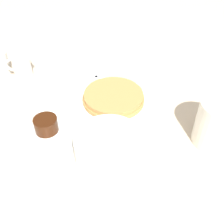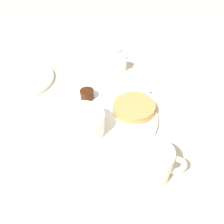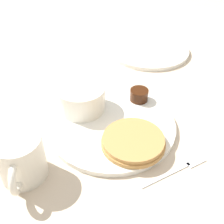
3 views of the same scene
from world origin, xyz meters
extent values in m
plane|color=#C6B299|center=(0.00, 0.00, 0.00)|extent=(4.00, 4.00, 0.00)
cylinder|color=white|center=(0.00, 0.00, 0.01)|extent=(0.28, 0.28, 0.01)
cylinder|color=#B78447|center=(-0.03, -0.07, 0.02)|extent=(0.13, 0.13, 0.01)
cylinder|color=#B78447|center=(-0.03, -0.07, 0.03)|extent=(0.13, 0.13, 0.01)
cylinder|color=white|center=(0.00, 0.09, 0.04)|extent=(0.11, 0.11, 0.06)
cylinder|color=white|center=(0.00, 0.09, 0.07)|extent=(0.09, 0.09, 0.01)
cylinder|color=#38190A|center=(0.11, 0.00, 0.03)|extent=(0.04, 0.04, 0.03)
cylinder|color=white|center=(0.02, 0.11, 0.02)|extent=(0.04, 0.04, 0.02)
sphere|color=white|center=(0.02, 0.11, 0.04)|extent=(0.02, 0.02, 0.02)
cylinder|color=silver|center=(-0.20, 0.05, 0.04)|extent=(0.09, 0.09, 0.09)
torus|color=silver|center=(-0.24, 0.02, 0.05)|extent=(0.05, 0.05, 0.06)
cylinder|color=white|center=(0.18, -0.21, 0.03)|extent=(0.04, 0.04, 0.06)
torus|color=white|center=(0.20, -0.21, 0.03)|extent=(0.03, 0.01, 0.03)
cone|color=white|center=(0.16, -0.21, 0.05)|extent=(0.01, 0.01, 0.01)
cylinder|color=white|center=(0.24, -0.23, 0.03)|extent=(0.05, 0.05, 0.06)
torus|color=white|center=(0.25, -0.20, 0.03)|extent=(0.02, 0.03, 0.03)
cone|color=white|center=(0.23, -0.25, 0.05)|extent=(0.02, 0.02, 0.01)
cube|color=silver|center=(-0.05, -0.16, 0.00)|extent=(0.11, 0.05, 0.00)
cube|color=silver|center=(0.02, -0.19, 0.00)|extent=(0.04, 0.03, 0.00)
cylinder|color=white|center=(0.36, 0.13, 0.01)|extent=(0.26, 0.26, 0.01)
camera|label=1|loc=(0.03, 0.39, 0.39)|focal=45.00mm
camera|label=2|loc=(-0.35, 0.29, 0.45)|focal=35.00mm
camera|label=3|loc=(-0.37, -0.28, 0.42)|focal=45.00mm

